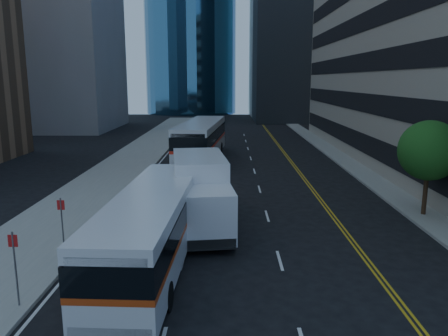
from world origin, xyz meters
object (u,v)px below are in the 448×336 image
street_tree (429,151)px  box_truck (201,192)px  bus_rear (201,139)px  bus_front (153,226)px

street_tree → box_truck: (-12.00, -2.02, -1.77)m
street_tree → bus_rear: bearing=127.4°
street_tree → bus_rear: 21.67m
box_truck → bus_rear: bearing=85.8°
street_tree → box_truck: size_ratio=0.67×
street_tree → box_truck: 12.30m
street_tree → box_truck: bearing=-170.5°
bus_front → box_truck: size_ratio=1.53×
bus_front → bus_rear: bearing=91.0°
bus_front → box_truck: bearing=72.3°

